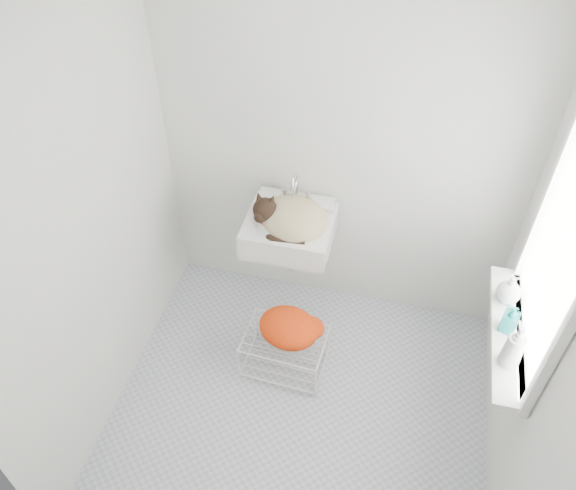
% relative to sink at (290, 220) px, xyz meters
% --- Properties ---
extents(floor, '(2.20, 2.00, 0.02)m').
position_rel_sink_xyz_m(floor, '(0.25, -0.74, -0.85)').
color(floor, silver).
rests_on(floor, ground).
extents(back_wall, '(2.20, 0.02, 2.50)m').
position_rel_sink_xyz_m(back_wall, '(0.25, 0.26, 0.40)').
color(back_wall, silver).
rests_on(back_wall, ground).
extents(right_wall, '(0.02, 2.00, 2.50)m').
position_rel_sink_xyz_m(right_wall, '(1.35, -0.74, 0.40)').
color(right_wall, silver).
rests_on(right_wall, ground).
extents(left_wall, '(0.02, 2.00, 2.50)m').
position_rel_sink_xyz_m(left_wall, '(-0.85, -0.74, 0.40)').
color(left_wall, silver).
rests_on(left_wall, ground).
extents(window_glass, '(0.01, 0.80, 1.00)m').
position_rel_sink_xyz_m(window_glass, '(1.33, -0.54, 0.50)').
color(window_glass, white).
rests_on(window_glass, right_wall).
extents(window_frame, '(0.04, 0.90, 1.10)m').
position_rel_sink_xyz_m(window_frame, '(1.32, -0.54, 0.50)').
color(window_frame, white).
rests_on(window_frame, right_wall).
extents(windowsill, '(0.16, 0.88, 0.04)m').
position_rel_sink_xyz_m(windowsill, '(1.26, -0.54, -0.02)').
color(windowsill, white).
rests_on(windowsill, right_wall).
extents(sink, '(0.53, 0.46, 0.21)m').
position_rel_sink_xyz_m(sink, '(0.00, 0.00, 0.00)').
color(sink, white).
rests_on(sink, back_wall).
extents(faucet, '(0.19, 0.13, 0.19)m').
position_rel_sink_xyz_m(faucet, '(0.00, 0.18, 0.14)').
color(faucet, silver).
rests_on(faucet, sink).
extents(cat, '(0.47, 0.41, 0.27)m').
position_rel_sink_xyz_m(cat, '(0.01, -0.02, 0.04)').
color(cat, '#CCBD8A').
rests_on(cat, sink).
extents(wire_rack, '(0.50, 0.37, 0.29)m').
position_rel_sink_xyz_m(wire_rack, '(0.08, -0.45, -0.70)').
color(wire_rack, silver).
rests_on(wire_rack, floor).
extents(towel, '(0.43, 0.36, 0.15)m').
position_rel_sink_xyz_m(towel, '(0.10, -0.43, -0.53)').
color(towel, '#DE6500').
rests_on(towel, wire_rack).
extents(bottle_a, '(0.10, 0.10, 0.22)m').
position_rel_sink_xyz_m(bottle_a, '(1.25, -0.74, 0.00)').
color(bottle_a, silver).
rests_on(bottle_a, windowsill).
extents(bottle_b, '(0.09, 0.09, 0.17)m').
position_rel_sink_xyz_m(bottle_b, '(1.25, -0.53, 0.00)').
color(bottle_b, '#137E7C').
rests_on(bottle_b, windowsill).
extents(bottle_c, '(0.16, 0.16, 0.16)m').
position_rel_sink_xyz_m(bottle_c, '(1.25, -0.33, 0.00)').
color(bottle_c, silver).
rests_on(bottle_c, windowsill).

